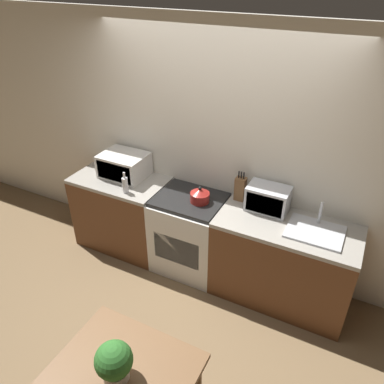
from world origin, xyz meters
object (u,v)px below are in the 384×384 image
(microwave, at_px, (124,165))
(toaster_oven, at_px, (268,199))
(kettle, at_px, (200,195))
(bottle, at_px, (125,185))
(stove_range, at_px, (190,233))

(microwave, bearing_deg, toaster_oven, 2.41)
(kettle, distance_m, bottle, 0.79)
(kettle, relative_size, microwave, 0.39)
(stove_range, xyz_separation_m, microwave, (-0.87, 0.09, 0.58))
(microwave, distance_m, toaster_oven, 1.63)
(stove_range, height_order, microwave, microwave)
(kettle, relative_size, bottle, 0.84)
(microwave, bearing_deg, bottle, -52.95)
(microwave, height_order, bottle, microwave)
(microwave, bearing_deg, kettle, -5.64)
(stove_range, relative_size, microwave, 1.81)
(toaster_oven, bearing_deg, bottle, -165.81)
(stove_range, relative_size, kettle, 4.61)
(bottle, bearing_deg, microwave, 127.05)
(bottle, relative_size, toaster_oven, 0.59)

